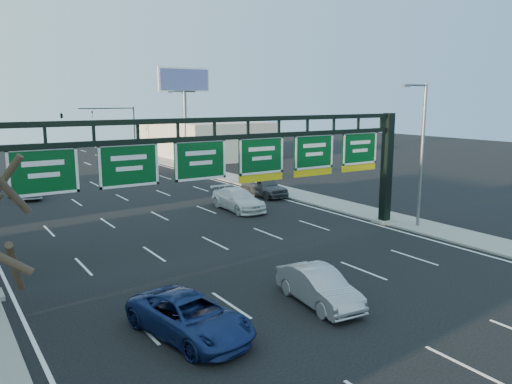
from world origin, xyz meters
TOP-DOWN VIEW (x-y plane):
  - ground at (0.00, 0.00)m, footprint 160.00×160.00m
  - sidewalk_right at (12.80, 20.00)m, footprint 3.00×120.00m
  - lane_markings at (0.00, 20.00)m, footprint 21.60×120.00m
  - sign_gantry at (0.16, 8.00)m, footprint 24.60×1.20m
  - building_right_distant at (20.00, 50.00)m, footprint 12.00×20.00m
  - streetlight_near at (12.47, 6.00)m, footprint 2.15×0.22m
  - streetlight_far at (12.47, 40.00)m, footprint 2.15×0.22m
  - billboard_right at (15.00, 44.98)m, footprint 7.00×0.50m
  - traffic_signal_mast at (5.69, 55.00)m, footprint 10.16×0.54m
  - car_blue_suv at (-6.16, 0.54)m, footprint 3.34×5.49m
  - car_silver_sedan at (-0.65, 0.20)m, footprint 1.99×4.51m
  - car_white_wagon at (5.63, 16.65)m, footprint 2.28×5.41m
  - car_grey_far at (10.26, 19.98)m, footprint 2.06×4.95m
  - car_silver_distant at (-6.33, 30.24)m, footprint 2.44×5.13m

SIDE VIEW (x-z plane):
  - ground at x=0.00m, z-range 0.00..0.00m
  - lane_markings at x=0.00m, z-range 0.00..0.01m
  - sidewalk_right at x=12.80m, z-range 0.00..0.12m
  - car_blue_suv at x=-6.16m, z-range 0.00..1.42m
  - car_silver_sedan at x=-0.65m, z-range 0.00..1.44m
  - car_white_wagon at x=5.63m, z-range 0.00..1.56m
  - car_silver_distant at x=-6.33m, z-range 0.00..1.62m
  - car_grey_far at x=10.26m, z-range 0.00..1.68m
  - building_right_distant at x=20.00m, z-range 0.00..5.00m
  - sign_gantry at x=0.16m, z-range 1.03..8.23m
  - streetlight_near at x=12.47m, z-range 0.58..9.58m
  - streetlight_far at x=12.47m, z-range 0.58..9.58m
  - traffic_signal_mast at x=5.69m, z-range 2.00..9.00m
  - billboard_right at x=15.00m, z-range 3.06..15.06m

